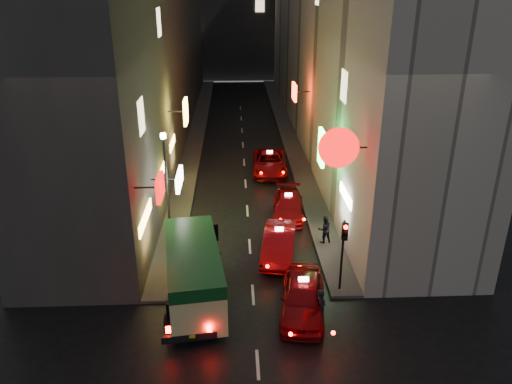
{
  "coord_description": "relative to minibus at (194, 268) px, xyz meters",
  "views": [
    {
      "loc": [
        -0.71,
        -10.61,
        13.27
      ],
      "look_at": [
        0.34,
        13.0,
        3.19
      ],
      "focal_mm": 35.0,
      "sensor_mm": 36.0,
      "label": 1
    }
  ],
  "objects": [
    {
      "name": "taxi_third",
      "position": [
        5.06,
        8.62,
        -0.95
      ],
      "size": [
        2.39,
        4.92,
        1.68
      ],
      "color": "maroon",
      "rests_on": "ground"
    },
    {
      "name": "taxi_second",
      "position": [
        4.08,
        3.82,
        -0.85
      ],
      "size": [
        3.06,
        5.7,
        1.89
      ],
      "color": "maroon",
      "rests_on": "ground"
    },
    {
      "name": "traffic_light",
      "position": [
        6.6,
        0.36,
        0.98
      ],
      "size": [
        0.26,
        0.43,
        3.5
      ],
      "color": "black",
      "rests_on": "sidewalk_right"
    },
    {
      "name": "building_right",
      "position": [
        10.6,
        25.88,
        7.29
      ],
      "size": [
        8.12,
        52.0,
        18.0
      ],
      "color": "#AFAAA0",
      "rests_on": "ground"
    },
    {
      "name": "pedestrian_sidewalk",
      "position": [
        6.63,
        4.92,
        -0.68
      ],
      "size": [
        0.73,
        0.54,
        1.75
      ],
      "primitive_type": "imported",
      "rotation": [
        0.0,
        0.0,
        3.35
      ],
      "color": "black",
      "rests_on": "sidewalk_right"
    },
    {
      "name": "taxi_near",
      "position": [
        4.68,
        -0.98,
        -0.8
      ],
      "size": [
        3.21,
        6.05,
        2.0
      ],
      "color": "maroon",
      "rests_on": "ground"
    },
    {
      "name": "building_left",
      "position": [
        -5.4,
        25.88,
        7.29
      ],
      "size": [
        7.52,
        52.0,
        18.0
      ],
      "color": "#3C3936",
      "rests_on": "ground"
    },
    {
      "name": "sidewalk_right",
      "position": [
        6.85,
        25.89,
        -1.64
      ],
      "size": [
        1.5,
        52.0,
        0.15
      ],
      "primitive_type": "cube",
      "color": "#4A4845",
      "rests_on": "ground"
    },
    {
      "name": "pedestrian_crossing",
      "position": [
        5.33,
        -1.79,
        -0.77
      ],
      "size": [
        0.42,
        0.63,
        1.88
      ],
      "primitive_type": "imported",
      "rotation": [
        0.0,
        0.0,
        1.54
      ],
      "color": "black",
      "rests_on": "ground"
    },
    {
      "name": "taxi_far",
      "position": [
        4.46,
        16.14,
        -0.84
      ],
      "size": [
        2.51,
        5.59,
        1.92
      ],
      "color": "maroon",
      "rests_on": "ground"
    },
    {
      "name": "minibus",
      "position": [
        0.0,
        0.0,
        0.0
      ],
      "size": [
        3.04,
        6.56,
        2.71
      ],
      "color": "#DFDB8B",
      "rests_on": "ground"
    },
    {
      "name": "sidewalk_left",
      "position": [
        -1.65,
        25.89,
        -1.64
      ],
      "size": [
        1.5,
        52.0,
        0.15
      ],
      "primitive_type": "cube",
      "color": "#4A4845",
      "rests_on": "ground"
    },
    {
      "name": "lamp_post",
      "position": [
        -1.6,
        4.89,
        2.01
      ],
      "size": [
        0.28,
        0.28,
        6.22
      ],
      "color": "black",
      "rests_on": "sidewalk_left"
    }
  ]
}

